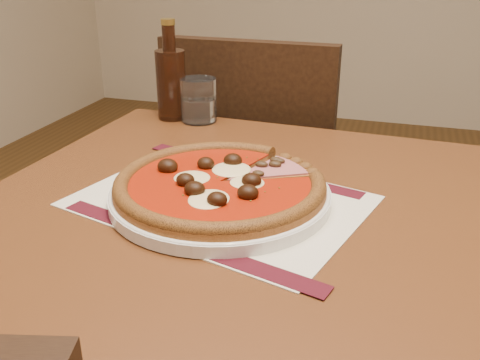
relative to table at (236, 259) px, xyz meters
name	(u,v)px	position (x,y,z in m)	size (l,w,h in m)	color
table	(236,259)	(0.00, 0.00, 0.00)	(0.84, 0.84, 0.75)	brown
chair_far	(258,179)	(-0.13, 0.60, -0.13)	(0.44, 0.44, 0.91)	black
placemat	(220,201)	(-0.02, 0.00, 0.10)	(0.42, 0.30, 0.00)	beige
plate	(220,195)	(-0.02, 0.00, 0.11)	(0.34, 0.34, 0.02)	white
pizza	(220,183)	(-0.03, 0.00, 0.13)	(0.32, 0.32, 0.04)	#AD6029
ham_slice	(279,171)	(0.05, 0.08, 0.13)	(0.13, 0.14, 0.02)	#AD6029
water_glass	(199,100)	(-0.20, 0.37, 0.15)	(0.08, 0.08, 0.10)	white
bottle	(171,81)	(-0.27, 0.37, 0.19)	(0.07, 0.07, 0.22)	#34180D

